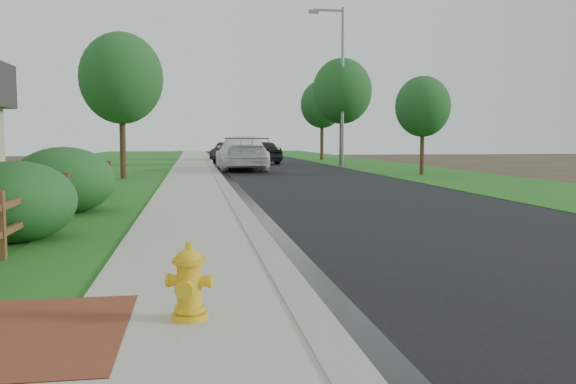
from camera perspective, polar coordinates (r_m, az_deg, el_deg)
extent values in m
plane|color=#342A1C|center=(7.01, -2.34, -10.45)|extent=(120.00, 120.00, 0.00)
cube|color=black|center=(42.10, -1.54, 2.54)|extent=(8.00, 90.00, 0.02)
cube|color=gray|center=(41.77, -7.27, 2.55)|extent=(0.40, 90.00, 0.12)
cube|color=black|center=(41.78, -6.79, 2.50)|extent=(0.50, 90.00, 0.00)
cube|color=#A4A18F|center=(41.76, -9.06, 2.51)|extent=(2.20, 90.00, 0.10)
cube|color=#215719|center=(41.81, -11.66, 2.44)|extent=(1.60, 90.00, 0.06)
cube|color=#215719|center=(42.38, -18.71, 2.30)|extent=(9.00, 90.00, 0.04)
cube|color=#215719|center=(43.52, 7.52, 2.59)|extent=(6.00, 90.00, 0.04)
cube|color=brown|center=(6.17, -22.46, -12.50)|extent=(1.60, 2.40, 0.11)
cube|color=#4B2F19|center=(10.02, -25.27, -3.02)|extent=(0.12, 0.12, 1.10)
cube|color=#4B2F19|center=(12.32, -22.13, -1.48)|extent=(0.12, 0.12, 1.10)
cube|color=#4B2F19|center=(14.65, -19.99, -0.42)|extent=(0.12, 0.12, 1.10)
cube|color=#4B2F19|center=(17.01, -18.44, 0.34)|extent=(0.12, 0.12, 1.10)
cube|color=#4B2F19|center=(19.37, -17.27, 0.92)|extent=(0.12, 0.12, 1.10)
cube|color=#4B2F19|center=(21.74, -16.35, 1.38)|extent=(0.12, 0.12, 1.10)
cube|color=#4B2F19|center=(11.18, -23.52, -2.68)|extent=(0.08, 2.35, 0.10)
cube|color=#4B2F19|center=(11.13, -23.59, -0.64)|extent=(0.08, 2.35, 0.10)
cube|color=#4B2F19|center=(13.49, -20.96, -1.33)|extent=(0.08, 2.35, 0.10)
cube|color=#4B2F19|center=(13.46, -21.01, 0.36)|extent=(0.08, 2.35, 0.10)
cube|color=#4B2F19|center=(15.84, -19.15, -0.37)|extent=(0.08, 2.35, 0.10)
cube|color=#4B2F19|center=(15.81, -19.19, 1.07)|extent=(0.08, 2.35, 0.10)
cube|color=#4B2F19|center=(18.20, -17.81, 0.34)|extent=(0.08, 2.35, 0.10)
cube|color=#4B2F19|center=(18.17, -17.84, 1.59)|extent=(0.08, 2.35, 0.10)
cube|color=#4B2F19|center=(20.56, -16.78, 0.88)|extent=(0.08, 2.35, 0.10)
cube|color=#4B2F19|center=(20.54, -16.81, 2.00)|extent=(0.08, 2.35, 0.10)
cylinder|color=yellow|center=(6.19, -9.18, -11.38)|extent=(0.35, 0.35, 0.06)
cylinder|color=yellow|center=(6.11, -9.22, -8.85)|extent=(0.24, 0.24, 0.54)
cylinder|color=yellow|center=(6.17, -9.19, -10.73)|extent=(0.29, 0.29, 0.05)
cylinder|color=yellow|center=(6.06, -9.26, -6.37)|extent=(0.32, 0.32, 0.05)
ellipsoid|color=yellow|center=(6.05, -9.26, -6.17)|extent=(0.26, 0.26, 0.20)
cylinder|color=yellow|center=(6.03, -9.28, -5.01)|extent=(0.06, 0.06, 0.07)
cylinder|color=yellow|center=(5.96, -9.58, -8.92)|extent=(0.18, 0.16, 0.16)
cylinder|color=yellow|center=(6.14, -10.85, -8.12)|extent=(0.16, 0.15, 0.12)
cylinder|color=yellow|center=(6.06, -7.59, -8.25)|extent=(0.16, 0.15, 0.12)
imported|color=white|center=(35.31, -4.39, 3.64)|extent=(2.82, 6.77, 1.96)
imported|color=black|center=(44.12, -2.65, 3.77)|extent=(3.08, 5.33, 1.70)
imported|color=black|center=(48.98, -5.64, 3.77)|extent=(3.05, 4.85, 1.51)
cylinder|color=slate|center=(39.42, 5.12, 9.66)|extent=(0.20, 0.20, 10.07)
cube|color=slate|center=(39.87, 3.89, 16.60)|extent=(2.02, 0.18, 0.13)
cube|color=slate|center=(39.62, 2.41, 16.51)|extent=(0.62, 0.26, 0.20)
ellipsoid|color=#1A4A20|center=(11.92, -24.09, -0.85)|extent=(2.39, 2.39, 1.48)
ellipsoid|color=#1A4A20|center=(15.91, -20.23, 1.00)|extent=(2.50, 2.50, 1.66)
cylinder|color=#342015|center=(28.64, -15.22, 5.13)|extent=(0.27, 0.27, 3.98)
ellipsoid|color=#1A4A20|center=(28.77, -15.34, 10.24)|extent=(3.72, 3.72, 4.10)
cylinder|color=#342015|center=(31.33, 12.44, 4.28)|extent=(0.21, 0.21, 3.01)
ellipsoid|color=#1A4A20|center=(31.37, 12.51, 7.82)|extent=(2.75, 2.75, 3.03)
cylinder|color=#342015|center=(40.68, 5.04, 5.47)|extent=(0.30, 0.30, 4.34)
ellipsoid|color=#1A4A20|center=(40.79, 5.07, 9.39)|extent=(3.93, 3.93, 4.32)
cylinder|color=#342015|center=(51.50, 3.19, 5.27)|extent=(0.28, 0.28, 4.10)
ellipsoid|color=#1A4A20|center=(51.57, 3.21, 8.20)|extent=(3.62, 3.62, 3.98)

